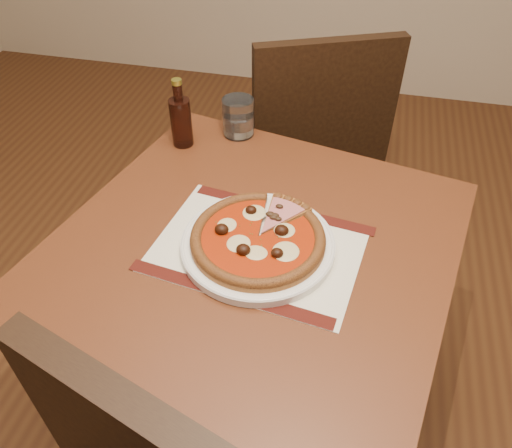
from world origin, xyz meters
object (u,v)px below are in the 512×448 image
at_px(chair_far, 311,142).
at_px(bottle, 181,120).
at_px(pizza, 258,238).
at_px(table, 254,273).
at_px(water_glass, 238,117).
at_px(plate, 258,245).

bearing_deg(chair_far, bottle, 30.85).
height_order(chair_far, bottle, chair_far).
height_order(chair_far, pizza, chair_far).
bearing_deg(table, water_glass, 109.20).
height_order(table, water_glass, water_glass).
height_order(plate, pizza, pizza).
bearing_deg(bottle, chair_far, 55.02).
bearing_deg(plate, bottle, 129.95).
height_order(table, bottle, bottle).
bearing_deg(chair_far, pizza, 65.00).
relative_size(plate, pizza, 1.15).
xyz_separation_m(chair_far, plate, (-0.01, -0.75, 0.23)).
bearing_deg(table, chair_far, 88.11).
distance_m(water_glass, bottle, 0.15).
height_order(plate, bottle, bottle).
xyz_separation_m(pizza, bottle, (-0.28, 0.34, 0.04)).
xyz_separation_m(chair_far, water_glass, (-0.16, -0.33, 0.27)).
bearing_deg(pizza, water_glass, 109.98).
distance_m(table, bottle, 0.45).
bearing_deg(plate, water_glass, 110.00).
bearing_deg(water_glass, pizza, -70.02).
xyz_separation_m(chair_far, bottle, (-0.29, -0.42, 0.29)).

